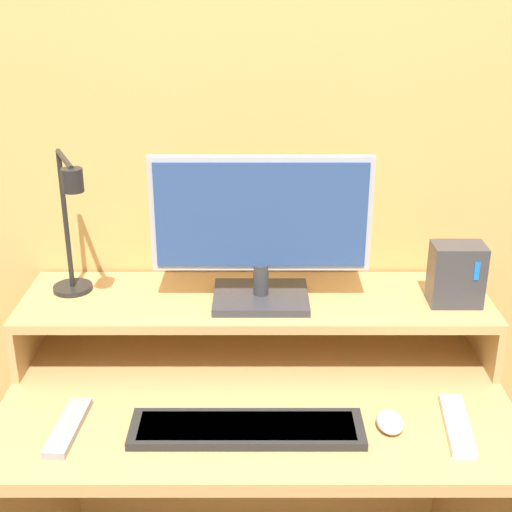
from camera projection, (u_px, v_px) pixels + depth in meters
wall_back at (254, 141)px, 1.75m from camera, size 6.00×0.05×2.50m
desk at (254, 472)px, 1.70m from camera, size 1.12×0.64×0.76m
monitor_shelf at (254, 305)px, 1.72m from camera, size 1.12×0.30×0.15m
monitor at (259, 228)px, 1.62m from camera, size 0.50×0.18×0.35m
desk_lamp at (69, 230)px, 1.62m from camera, size 0.14×0.22×0.35m
router_dock at (454, 274)px, 1.65m from camera, size 0.12×0.08×0.15m
keyboard at (245, 428)px, 1.46m from camera, size 0.48×0.12×0.02m
mouse at (388, 422)px, 1.47m from camera, size 0.06×0.08×0.03m
remote_control at (66, 427)px, 1.46m from camera, size 0.06×0.19×0.02m
remote_secondary at (455, 425)px, 1.47m from camera, size 0.07×0.21×0.02m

